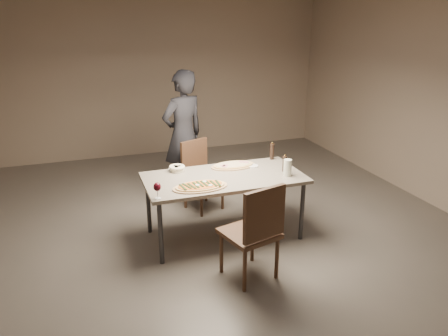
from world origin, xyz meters
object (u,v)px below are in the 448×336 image
object	(u,v)px
carafe	(288,168)
diner	(183,135)
pepper_mill_left	(285,163)
chair_near	(256,228)
zucchini_pizza	(200,186)
bread_basket	(177,168)
chair_far	(199,171)
dining_table	(224,181)
ham_pizza	(233,165)

from	to	relation	value
carafe	diner	world-z (taller)	diner
pepper_mill_left	chair_near	xyz separation A→B (m)	(-0.73, -0.89, -0.28)
zucchini_pizza	chair_near	xyz separation A→B (m)	(0.34, -0.72, -0.20)
chair_near	diner	bearing A→B (deg)	78.05
bread_basket	carafe	bearing A→B (deg)	-25.49
zucchini_pizza	chair_far	xyz separation A→B (m)	(0.31, 1.12, -0.25)
carafe	diner	size ratio (longest dim) A/B	0.11
zucchini_pizza	chair_near	bearing A→B (deg)	-65.94
pepper_mill_left	chair_near	distance (m)	1.19
chair_far	chair_near	bearing A→B (deg)	69.38
chair_near	diner	xyz separation A→B (m)	(-0.13, 2.30, 0.33)
bread_basket	carafe	distance (m)	1.28
pepper_mill_left	diner	size ratio (longest dim) A/B	0.11
zucchini_pizza	diner	world-z (taller)	diner
bread_basket	chair_far	distance (m)	0.74
chair_near	diner	distance (m)	2.33
pepper_mill_left	carafe	xyz separation A→B (m)	(-0.03, -0.14, -0.00)
dining_table	diner	distance (m)	1.36
bread_basket	chair_near	xyz separation A→B (m)	(0.45, -1.30, -0.22)
dining_table	chair_near	xyz separation A→B (m)	(-0.01, -0.96, -0.12)
chair_far	diner	size ratio (longest dim) A/B	0.51
ham_pizza	chair_near	world-z (taller)	chair_near
ham_pizza	pepper_mill_left	world-z (taller)	pepper_mill_left
ham_pizza	carafe	world-z (taller)	carafe
pepper_mill_left	dining_table	bearing A→B (deg)	174.41
ham_pizza	chair_near	bearing A→B (deg)	-111.72
chair_near	dining_table	bearing A→B (deg)	74.15
ham_pizza	diner	bearing A→B (deg)	96.95
dining_table	zucchini_pizza	xyz separation A→B (m)	(-0.35, -0.24, 0.07)
pepper_mill_left	carafe	bearing A→B (deg)	-102.63
bread_basket	pepper_mill_left	world-z (taller)	pepper_mill_left
chair_near	chair_far	distance (m)	1.85
carafe	ham_pizza	bearing A→B (deg)	134.44
zucchini_pizza	pepper_mill_left	xyz separation A→B (m)	(1.07, 0.17, 0.08)
dining_table	bread_basket	bearing A→B (deg)	143.87
zucchini_pizza	chair_near	size ratio (longest dim) A/B	0.59
dining_table	chair_near	bearing A→B (deg)	-90.73
pepper_mill_left	carafe	size ratio (longest dim) A/B	1.07
ham_pizza	pepper_mill_left	distance (m)	0.62
dining_table	carafe	xyz separation A→B (m)	(0.69, -0.21, 0.15)
ham_pizza	carafe	size ratio (longest dim) A/B	2.87
dining_table	diner	xyz separation A→B (m)	(-0.14, 1.34, 0.21)
zucchini_pizza	bread_basket	distance (m)	0.59
ham_pizza	bread_basket	bearing A→B (deg)	163.14
chair_near	chair_far	size ratio (longest dim) A/B	1.11
dining_table	ham_pizza	world-z (taller)	ham_pizza
carafe	chair_near	bearing A→B (deg)	-133.03
pepper_mill_left	carafe	distance (m)	0.14
carafe	zucchini_pizza	bearing A→B (deg)	-178.33
carafe	diner	xyz separation A→B (m)	(-0.83, 1.55, 0.05)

